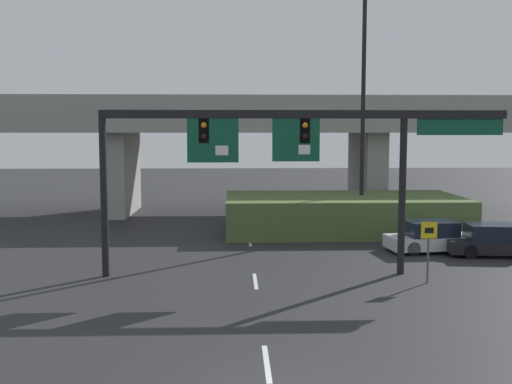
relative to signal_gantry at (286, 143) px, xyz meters
name	(u,v)px	position (x,y,z in m)	size (l,w,h in m)	color
lane_markings	(252,259)	(-1.23, 3.06, -5.21)	(0.14, 42.71, 0.01)	silver
signal_gantry	(286,143)	(0.00, 0.00, 0.00)	(15.76, 0.44, 6.46)	black
speed_limit_sign	(429,243)	(5.18, -1.51, -3.67)	(0.60, 0.11, 2.35)	#4C4C4C
highway_light_pole_near	(364,70)	(5.24, 10.60, 3.83)	(0.70, 0.36, 17.32)	black
overpass_bridge	(246,130)	(-1.23, 18.25, 0.50)	(39.92, 8.23, 7.92)	gray
grass_embankment	(343,214)	(4.10, 10.11, -4.20)	(13.13, 6.57, 2.02)	#4C6033
parked_sedan_near_right	(432,237)	(7.31, 4.39, -4.54)	(4.52, 2.32, 1.45)	silver
parked_sedan_mid_right	(497,241)	(9.97, 3.41, -4.55)	(4.87, 2.44, 1.44)	black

